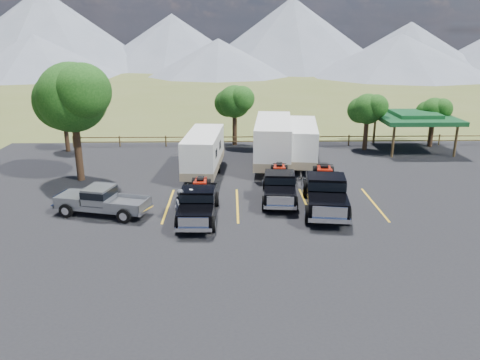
{
  "coord_description": "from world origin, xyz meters",
  "views": [
    {
      "loc": [
        -2.37,
        -21.35,
        9.7
      ],
      "look_at": [
        -1.85,
        3.88,
        1.6
      ],
      "focal_mm": 35.0,
      "sensor_mm": 36.0,
      "label": 1
    }
  ],
  "objects_px": {
    "tree_big_nw": "(72,97)",
    "trailer_right": "(301,143)",
    "rig_right": "(325,190)",
    "person_b": "(181,206)",
    "pickup_silver": "(102,200)",
    "rig_center": "(279,184)",
    "pavilion": "(415,117)",
    "trailer_left": "(204,153)",
    "rig_left": "(198,201)",
    "person_a": "(191,204)",
    "trailer_center": "(273,142)"
  },
  "relations": [
    {
      "from": "tree_big_nw",
      "to": "person_b",
      "type": "distance_m",
      "value": 11.61
    },
    {
      "from": "trailer_left",
      "to": "rig_center",
      "type": "bearing_deg",
      "value": -42.22
    },
    {
      "from": "rig_right",
      "to": "person_b",
      "type": "xyz_separation_m",
      "value": [
        -7.92,
        -1.89,
        -0.16
      ]
    },
    {
      "from": "rig_left",
      "to": "trailer_left",
      "type": "xyz_separation_m",
      "value": [
        -0.14,
        7.99,
        0.62
      ]
    },
    {
      "from": "trailer_center",
      "to": "trailer_right",
      "type": "relative_size",
      "value": 1.12
    },
    {
      "from": "rig_right",
      "to": "person_b",
      "type": "distance_m",
      "value": 8.15
    },
    {
      "from": "trailer_right",
      "to": "pickup_silver",
      "type": "xyz_separation_m",
      "value": [
        -12.27,
        -10.01,
        -0.78
      ]
    },
    {
      "from": "pavilion",
      "to": "rig_left",
      "type": "xyz_separation_m",
      "value": [
        -17.12,
        -14.79,
        -1.84
      ]
    },
    {
      "from": "rig_center",
      "to": "trailer_center",
      "type": "distance_m",
      "value": 7.27
    },
    {
      "from": "pickup_silver",
      "to": "rig_left",
      "type": "bearing_deg",
      "value": 98.87
    },
    {
      "from": "trailer_right",
      "to": "person_a",
      "type": "xyz_separation_m",
      "value": [
        -7.38,
        -10.81,
        -0.73
      ]
    },
    {
      "from": "pavilion",
      "to": "person_b",
      "type": "height_order",
      "value": "pavilion"
    },
    {
      "from": "trailer_left",
      "to": "person_b",
      "type": "bearing_deg",
      "value": -89.8
    },
    {
      "from": "pickup_silver",
      "to": "person_b",
      "type": "relative_size",
      "value": 3.04
    },
    {
      "from": "rig_center",
      "to": "trailer_right",
      "type": "height_order",
      "value": "trailer_right"
    },
    {
      "from": "rig_left",
      "to": "pickup_silver",
      "type": "xyz_separation_m",
      "value": [
        -5.28,
        0.49,
        -0.09
      ]
    },
    {
      "from": "trailer_right",
      "to": "person_a",
      "type": "distance_m",
      "value": 13.11
    },
    {
      "from": "tree_big_nw",
      "to": "rig_right",
      "type": "distance_m",
      "value": 17.08
    },
    {
      "from": "rig_left",
      "to": "trailer_left",
      "type": "distance_m",
      "value": 8.02
    },
    {
      "from": "trailer_right",
      "to": "rig_center",
      "type": "bearing_deg",
      "value": -99.62
    },
    {
      "from": "pavilion",
      "to": "trailer_left",
      "type": "bearing_deg",
      "value": -158.51
    },
    {
      "from": "person_a",
      "to": "rig_right",
      "type": "bearing_deg",
      "value": 165.24
    },
    {
      "from": "person_a",
      "to": "person_b",
      "type": "bearing_deg",
      "value": 9.62
    },
    {
      "from": "rig_center",
      "to": "rig_right",
      "type": "relative_size",
      "value": 0.84
    },
    {
      "from": "pickup_silver",
      "to": "person_a",
      "type": "relative_size",
      "value": 3.19
    },
    {
      "from": "tree_big_nw",
      "to": "rig_left",
      "type": "relative_size",
      "value": 1.37
    },
    {
      "from": "rig_left",
      "to": "trailer_center",
      "type": "xyz_separation_m",
      "value": [
        4.88,
        10.06,
        0.88
      ]
    },
    {
      "from": "rig_right",
      "to": "trailer_center",
      "type": "bearing_deg",
      "value": 111.28
    },
    {
      "from": "trailer_center",
      "to": "person_b",
      "type": "height_order",
      "value": "trailer_center"
    },
    {
      "from": "trailer_right",
      "to": "person_b",
      "type": "height_order",
      "value": "trailer_right"
    },
    {
      "from": "pavilion",
      "to": "trailer_right",
      "type": "height_order",
      "value": "pavilion"
    },
    {
      "from": "rig_left",
      "to": "person_b",
      "type": "distance_m",
      "value": 1.07
    },
    {
      "from": "pavilion",
      "to": "person_a",
      "type": "xyz_separation_m",
      "value": [
        -17.5,
        -15.1,
        -1.88
      ]
    },
    {
      "from": "pavilion",
      "to": "person_a",
      "type": "relative_size",
      "value": 3.57
    },
    {
      "from": "tree_big_nw",
      "to": "rig_left",
      "type": "xyz_separation_m",
      "value": [
        8.43,
        -6.81,
        -4.65
      ]
    },
    {
      "from": "rig_right",
      "to": "person_b",
      "type": "bearing_deg",
      "value": -159.3
    },
    {
      "from": "trailer_left",
      "to": "person_b",
      "type": "height_order",
      "value": "trailer_left"
    },
    {
      "from": "trailer_center",
      "to": "person_b",
      "type": "relative_size",
      "value": 5.44
    },
    {
      "from": "trailer_left",
      "to": "person_a",
      "type": "bearing_deg",
      "value": -86.81
    },
    {
      "from": "rig_right",
      "to": "person_a",
      "type": "xyz_separation_m",
      "value": [
        -7.46,
        -1.55,
        -0.2
      ]
    },
    {
      "from": "tree_big_nw",
      "to": "trailer_right",
      "type": "xyz_separation_m",
      "value": [
        15.42,
        3.69,
        -3.96
      ]
    },
    {
      "from": "pickup_silver",
      "to": "person_a",
      "type": "xyz_separation_m",
      "value": [
        4.9,
        -0.8,
        0.04
      ]
    },
    {
      "from": "tree_big_nw",
      "to": "pavilion",
      "type": "distance_m",
      "value": 26.91
    },
    {
      "from": "pavilion",
      "to": "rig_left",
      "type": "bearing_deg",
      "value": -139.18
    },
    {
      "from": "rig_right",
      "to": "pickup_silver",
      "type": "height_order",
      "value": "rig_right"
    },
    {
      "from": "pickup_silver",
      "to": "rig_center",
      "type": "bearing_deg",
      "value": 117.5
    },
    {
      "from": "pavilion",
      "to": "trailer_center",
      "type": "xyz_separation_m",
      "value": [
        -12.23,
        -4.73,
        -0.96
      ]
    },
    {
      "from": "rig_left",
      "to": "pickup_silver",
      "type": "distance_m",
      "value": 5.3
    },
    {
      "from": "tree_big_nw",
      "to": "person_b",
      "type": "relative_size",
      "value": 4.31
    },
    {
      "from": "trailer_center",
      "to": "pickup_silver",
      "type": "distance_m",
      "value": 13.99
    }
  ]
}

